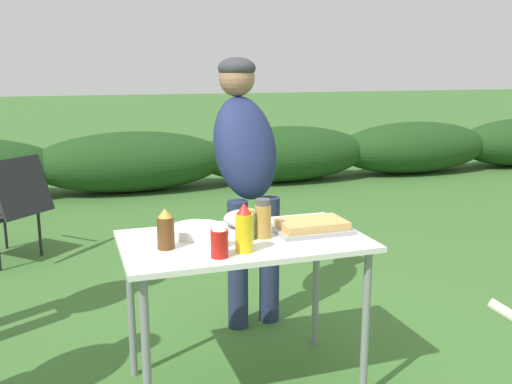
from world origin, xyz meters
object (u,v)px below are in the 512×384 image
object	(u,v)px
mixing_bowl	(245,218)
mustard_bottle	(244,229)
folding_table	(244,254)
plate_stack	(197,230)
food_tray	(312,226)
standing_person_in_olive_jacket	(246,161)
camp_chair_green_behind_table	(8,203)
beer_bottle	(166,230)
spice_jar	(263,219)
relish_jar	(247,225)
ketchup_bottle	(219,241)
paper_cup_stack	(214,237)

from	to	relation	value
mixing_bowl	mustard_bottle	distance (m)	0.39
folding_table	plate_stack	bearing A→B (deg)	147.50
food_tray	standing_person_in_olive_jacket	bearing A→B (deg)	96.95
food_tray	camp_chair_green_behind_table	distance (m)	2.78
beer_bottle	mixing_bowl	bearing A→B (deg)	27.60
camp_chair_green_behind_table	plate_stack	bearing A→B (deg)	-110.21
beer_bottle	spice_jar	distance (m)	0.45
folding_table	food_tray	distance (m)	0.35
folding_table	mustard_bottle	world-z (taller)	mustard_bottle
folding_table	camp_chair_green_behind_table	bearing A→B (deg)	117.44
food_tray	camp_chair_green_behind_table	xyz separation A→B (m)	(-1.53, 2.30, -0.30)
spice_jar	standing_person_in_olive_jacket	size ratio (longest dim) A/B	0.12
camp_chair_green_behind_table	food_tray	bearing A→B (deg)	-101.31
folding_table	relish_jar	size ratio (longest dim) A/B	7.92
relish_jar	ketchup_bottle	distance (m)	0.27
mustard_bottle	relish_jar	xyz separation A→B (m)	(0.07, 0.16, -0.03)
plate_stack	ketchup_bottle	bearing A→B (deg)	-86.83
beer_bottle	ketchup_bottle	xyz separation A→B (m)	(0.19, -0.18, -0.01)
spice_jar	standing_person_in_olive_jacket	distance (m)	0.79
plate_stack	ketchup_bottle	world-z (taller)	ketchup_bottle
beer_bottle	camp_chair_green_behind_table	bearing A→B (deg)	109.71
paper_cup_stack	mustard_bottle	bearing A→B (deg)	-38.27
folding_table	relish_jar	distance (m)	0.15
paper_cup_stack	mustard_bottle	world-z (taller)	mustard_bottle
paper_cup_stack	camp_chair_green_behind_table	world-z (taller)	paper_cup_stack
mixing_bowl	paper_cup_stack	size ratio (longest dim) A/B	2.11
mixing_bowl	ketchup_bottle	bearing A→B (deg)	-120.45
mixing_bowl	paper_cup_stack	bearing A→B (deg)	-129.47
mixing_bowl	relish_jar	xyz separation A→B (m)	(-0.06, -0.21, 0.03)
folding_table	camp_chair_green_behind_table	size ratio (longest dim) A/B	1.32
mixing_bowl	camp_chair_green_behind_table	world-z (taller)	camp_chair_green_behind_table
standing_person_in_olive_jacket	beer_bottle	bearing A→B (deg)	-134.61
plate_stack	standing_person_in_olive_jacket	size ratio (longest dim) A/B	0.16
beer_bottle	ketchup_bottle	distance (m)	0.26
standing_person_in_olive_jacket	relish_jar	bearing A→B (deg)	-113.91
mixing_bowl	mustard_bottle	bearing A→B (deg)	-108.19
beer_bottle	ketchup_bottle	bearing A→B (deg)	-44.02
beer_bottle	spice_jar	xyz separation A→B (m)	(0.45, 0.02, 0.00)
plate_stack	mixing_bowl	distance (m)	0.27
paper_cup_stack	mustard_bottle	distance (m)	0.15
folding_table	plate_stack	size ratio (longest dim) A/B	4.38
relish_jar	camp_chair_green_behind_table	bearing A→B (deg)	117.48
paper_cup_stack	beer_bottle	distance (m)	0.21
spice_jar	camp_chair_green_behind_table	distance (m)	2.67
camp_chair_green_behind_table	mustard_bottle	bearing A→B (deg)	-110.27
food_tray	spice_jar	size ratio (longest dim) A/B	1.97
plate_stack	standing_person_in_olive_jacket	world-z (taller)	standing_person_in_olive_jacket
plate_stack	paper_cup_stack	world-z (taller)	paper_cup_stack
paper_cup_stack	beer_bottle	xyz separation A→B (m)	(-0.19, 0.06, 0.03)
mixing_bowl	folding_table	bearing A→B (deg)	-109.93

